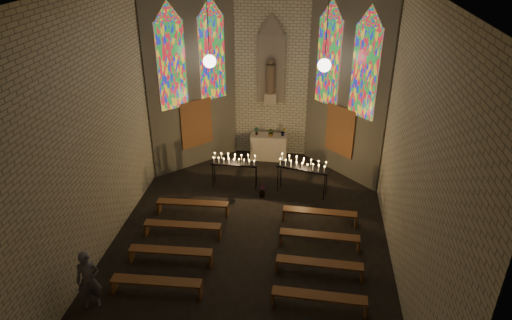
# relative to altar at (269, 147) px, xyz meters

# --- Properties ---
(floor) EXTENTS (12.00, 12.00, 0.00)m
(floor) POSITION_rel_altar_xyz_m (0.00, -5.45, -0.50)
(floor) COLOR black
(floor) RESTS_ON ground
(room) EXTENTS (8.22, 12.43, 7.00)m
(room) POSITION_rel_altar_xyz_m (-0.00, -2.08, 3.22)
(room) COLOR beige
(room) RESTS_ON ground
(altar) EXTENTS (1.40, 0.60, 1.00)m
(altar) POSITION_rel_altar_xyz_m (0.00, 0.00, 0.00)
(altar) COLOR #BCAF99
(altar) RESTS_ON ground
(flower_vase_left) EXTENTS (0.21, 0.18, 0.33)m
(flower_vase_left) POSITION_rel_altar_xyz_m (-0.49, -0.03, 0.67)
(flower_vase_left) COLOR #4C723F
(flower_vase_left) RESTS_ON altar
(flower_vase_center) EXTENTS (0.32, 0.28, 0.34)m
(flower_vase_center) POSITION_rel_altar_xyz_m (0.09, -0.08, 0.67)
(flower_vase_center) COLOR #4C723F
(flower_vase_center) RESTS_ON altar
(flower_vase_right) EXTENTS (0.22, 0.19, 0.34)m
(flower_vase_right) POSITION_rel_altar_xyz_m (0.54, 0.03, 0.67)
(flower_vase_right) COLOR #4C723F
(flower_vase_right) RESTS_ON altar
(aisle_flower_pot) EXTENTS (0.27, 0.27, 0.40)m
(aisle_flower_pot) POSITION_rel_altar_xyz_m (0.07, -2.87, -0.30)
(aisle_flower_pot) COLOR #4C723F
(aisle_flower_pot) RESTS_ON ground
(votive_stand_left) EXTENTS (1.61, 0.39, 1.18)m
(votive_stand_left) POSITION_rel_altar_xyz_m (-0.96, -2.33, 0.51)
(votive_stand_left) COLOR black
(votive_stand_left) RESTS_ON ground
(votive_stand_right) EXTENTS (1.78, 0.80, 1.27)m
(votive_stand_right) POSITION_rel_altar_xyz_m (1.39, -2.50, 0.59)
(votive_stand_right) COLOR black
(votive_stand_right) RESTS_ON ground
(pew_left_0) EXTENTS (2.28, 0.39, 0.44)m
(pew_left_0) POSITION_rel_altar_xyz_m (-2.01, -4.19, -0.15)
(pew_left_0) COLOR brown
(pew_left_0) RESTS_ON ground
(pew_right_0) EXTENTS (2.28, 0.39, 0.44)m
(pew_right_0) POSITION_rel_altar_xyz_m (2.01, -4.19, -0.15)
(pew_right_0) COLOR brown
(pew_right_0) RESTS_ON ground
(pew_left_1) EXTENTS (2.28, 0.39, 0.44)m
(pew_left_1) POSITION_rel_altar_xyz_m (-2.01, -5.39, -0.15)
(pew_left_1) COLOR brown
(pew_left_1) RESTS_ON ground
(pew_right_1) EXTENTS (2.28, 0.39, 0.44)m
(pew_right_1) POSITION_rel_altar_xyz_m (2.01, -5.39, -0.15)
(pew_right_1) COLOR brown
(pew_right_1) RESTS_ON ground
(pew_left_2) EXTENTS (2.28, 0.39, 0.44)m
(pew_left_2) POSITION_rel_altar_xyz_m (-2.01, -6.59, -0.15)
(pew_left_2) COLOR brown
(pew_left_2) RESTS_ON ground
(pew_right_2) EXTENTS (2.28, 0.39, 0.44)m
(pew_right_2) POSITION_rel_altar_xyz_m (2.01, -6.59, -0.15)
(pew_right_2) COLOR brown
(pew_right_2) RESTS_ON ground
(pew_left_3) EXTENTS (2.28, 0.39, 0.44)m
(pew_left_3) POSITION_rel_altar_xyz_m (-2.01, -7.79, -0.15)
(pew_left_3) COLOR brown
(pew_left_3) RESTS_ON ground
(pew_right_3) EXTENTS (2.28, 0.39, 0.44)m
(pew_right_3) POSITION_rel_altar_xyz_m (2.01, -7.79, -0.15)
(pew_right_3) COLOR brown
(pew_right_3) RESTS_ON ground
(visitor) EXTENTS (0.66, 0.54, 1.55)m
(visitor) POSITION_rel_altar_xyz_m (-3.44, -8.34, 0.28)
(visitor) COLOR #53525D
(visitor) RESTS_ON ground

